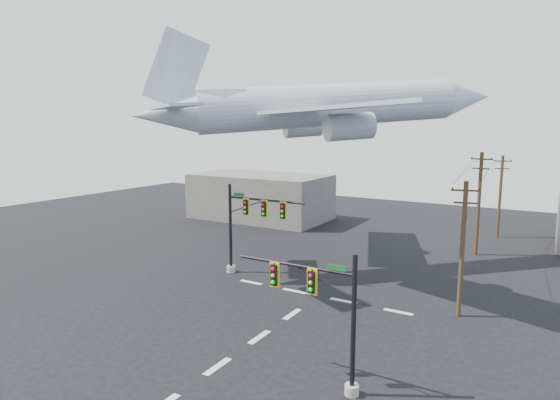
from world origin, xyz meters
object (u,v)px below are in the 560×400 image
Objects in this scene: signal_mast_far at (247,225)px; utility_pole_a at (462,247)px; utility_pole_c at (500,195)px; utility_pole_b at (479,202)px; airliner at (327,106)px; signal_mast_near at (326,315)px.

signal_mast_far is 16.86m from utility_pole_a.
signal_mast_far is 0.82× the size of utility_pole_c.
airliner is at bearing -123.88° from utility_pole_b.
signal_mast_near is 17.80m from signal_mast_far.
utility_pole_b is (-1.32, 16.68, 0.55)m from utility_pole_a.
utility_pole_b is at bearing -0.18° from airliner.
utility_pole_a is 16.74m from utility_pole_b.
utility_pole_b reaches higher than utility_pole_a.
utility_pole_a is 25.84m from utility_pole_c.
signal_mast_far is at bearing 167.25° from utility_pole_a.
airliner reaches higher than signal_mast_near.
utility_pole_b is at bearing 47.05° from signal_mast_far.
signal_mast_near is at bearing -43.43° from signal_mast_far.
signal_mast_far reaches higher than signal_mast_near.
signal_mast_near is at bearing -110.84° from airliner.
airliner is (-11.92, -20.40, 9.23)m from utility_pole_c.
utility_pole_a is (3.94, 12.24, 1.08)m from signal_mast_near.
utility_pole_a is at bearing 72.17° from signal_mast_near.
utility_pole_a is 16.36m from airliner.
airliner reaches higher than utility_pole_b.
utility_pole_a reaches higher than signal_mast_near.
signal_mast_far is at bearing 136.57° from signal_mast_near.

